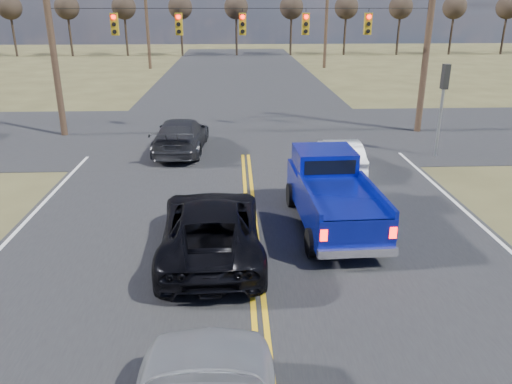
{
  "coord_description": "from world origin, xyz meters",
  "views": [
    {
      "loc": [
        -0.47,
        -6.88,
        6.15
      ],
      "look_at": [
        0.08,
        5.47,
        1.5
      ],
      "focal_mm": 35.0,
      "sensor_mm": 36.0,
      "label": 1
    }
  ],
  "objects_px": {
    "black_suv": "(211,227)",
    "dgrey_car_queue": "(181,135)",
    "pickup_truck": "(332,194)",
    "white_car_queue": "(340,155)"
  },
  "relations": [
    {
      "from": "black_suv",
      "to": "dgrey_car_queue",
      "type": "xyz_separation_m",
      "value": [
        -1.72,
        9.86,
        -0.02
      ]
    },
    {
      "from": "pickup_truck",
      "to": "black_suv",
      "type": "xyz_separation_m",
      "value": [
        -3.46,
        -1.71,
        -0.21
      ]
    },
    {
      "from": "pickup_truck",
      "to": "white_car_queue",
      "type": "bearing_deg",
      "value": 73.21
    },
    {
      "from": "black_suv",
      "to": "white_car_queue",
      "type": "relative_size",
      "value": 1.43
    },
    {
      "from": "white_car_queue",
      "to": "dgrey_car_queue",
      "type": "xyz_separation_m",
      "value": [
        -6.51,
        3.0,
        0.11
      ]
    },
    {
      "from": "pickup_truck",
      "to": "black_suv",
      "type": "bearing_deg",
      "value": -156.07
    },
    {
      "from": "white_car_queue",
      "to": "black_suv",
      "type": "bearing_deg",
      "value": 55.83
    },
    {
      "from": "black_suv",
      "to": "dgrey_car_queue",
      "type": "bearing_deg",
      "value": -81.81
    },
    {
      "from": "white_car_queue",
      "to": "dgrey_car_queue",
      "type": "bearing_deg",
      "value": -24.06
    },
    {
      "from": "black_suv",
      "to": "white_car_queue",
      "type": "distance_m",
      "value": 8.36
    }
  ]
}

